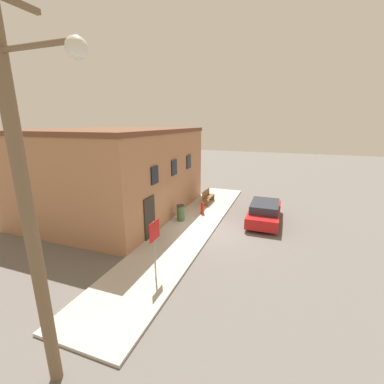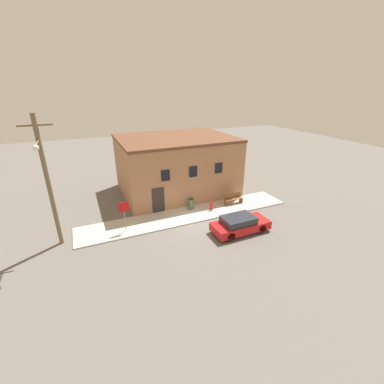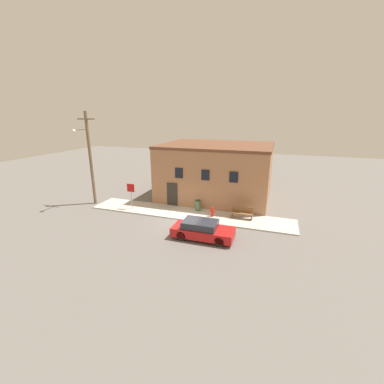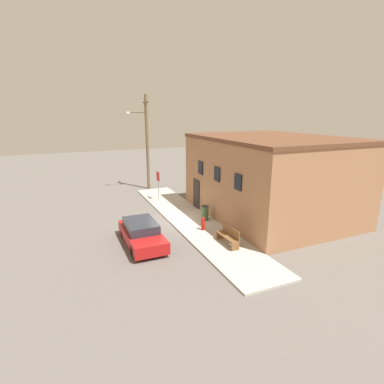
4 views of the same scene
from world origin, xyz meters
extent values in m
plane|color=#66605B|center=(0.00, 0.00, 0.00)|extent=(80.00, 80.00, 0.00)
cube|color=#BCB7AD|center=(0.00, 1.42, 0.05)|extent=(17.36, 2.85, 0.10)
cube|color=#A87551|center=(1.04, 6.87, 2.57)|extent=(10.35, 8.05, 5.13)
cube|color=brown|center=(1.04, 6.87, 5.25)|extent=(10.45, 8.15, 0.24)
cube|color=black|center=(-1.37, 2.82, 3.18)|extent=(0.70, 0.08, 0.90)
cube|color=black|center=(1.04, 2.82, 3.18)|extent=(0.70, 0.08, 0.90)
cube|color=black|center=(3.46, 2.82, 3.18)|extent=(0.70, 0.08, 0.90)
cube|color=#2D2823|center=(-2.06, 2.82, 1.10)|extent=(1.00, 0.08, 2.20)
cylinder|color=red|center=(2.08, 1.37, 0.43)|extent=(0.21, 0.21, 0.65)
sphere|color=red|center=(2.08, 1.37, 0.81)|extent=(0.19, 0.19, 0.19)
cylinder|color=red|center=(1.92, 1.37, 0.53)|extent=(0.12, 0.10, 0.10)
cylinder|color=red|center=(2.25, 1.37, 0.53)|extent=(0.12, 0.10, 0.10)
cylinder|color=gray|center=(-5.13, 0.88, 1.23)|extent=(0.06, 0.06, 2.26)
cube|color=red|center=(-5.13, 0.86, 2.01)|extent=(0.71, 0.02, 0.71)
cube|color=brown|center=(3.63, 1.66, 0.32)|extent=(0.08, 0.44, 0.43)
cube|color=brown|center=(5.23, 1.66, 0.32)|extent=(0.08, 0.44, 0.43)
cube|color=brown|center=(4.43, 1.66, 0.55)|extent=(1.69, 0.44, 0.04)
cube|color=brown|center=(4.43, 1.86, 0.81)|extent=(1.69, 0.04, 0.48)
cylinder|color=#426642|center=(0.57, 2.23, 0.55)|extent=(0.45, 0.45, 0.89)
cylinder|color=#2D2D2D|center=(0.57, 2.23, 1.02)|extent=(0.48, 0.48, 0.06)
cylinder|color=brown|center=(-9.35, 1.25, 4.21)|extent=(0.27, 0.27, 8.41)
cylinder|color=brown|center=(-9.35, 0.45, 6.90)|extent=(0.09, 1.60, 0.09)
sphere|color=silver|center=(-9.35, -0.35, 6.80)|extent=(0.32, 0.32, 0.32)
cube|color=brown|center=(-9.35, 1.25, 7.74)|extent=(1.80, 0.10, 0.10)
cylinder|color=black|center=(3.70, -1.65, 0.33)|extent=(0.67, 0.20, 0.67)
cylinder|color=black|center=(3.70, -3.19, 0.33)|extent=(0.67, 0.20, 0.67)
cylinder|color=black|center=(1.11, -1.65, 0.33)|extent=(0.67, 0.20, 0.67)
cylinder|color=black|center=(1.11, -3.19, 0.33)|extent=(0.67, 0.20, 0.67)
cube|color=red|center=(2.41, -2.42, 0.49)|extent=(4.18, 1.74, 0.60)
cube|color=#282D38|center=(2.20, -2.42, 1.02)|extent=(2.30, 1.53, 0.46)
camera|label=1|loc=(-12.62, -3.32, 5.77)|focal=24.00mm
camera|label=2|loc=(-7.30, -15.67, 9.79)|focal=24.00mm
camera|label=3|loc=(6.79, -17.70, 8.10)|focal=24.00mm
camera|label=4|loc=(17.11, -5.92, 6.90)|focal=28.00mm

